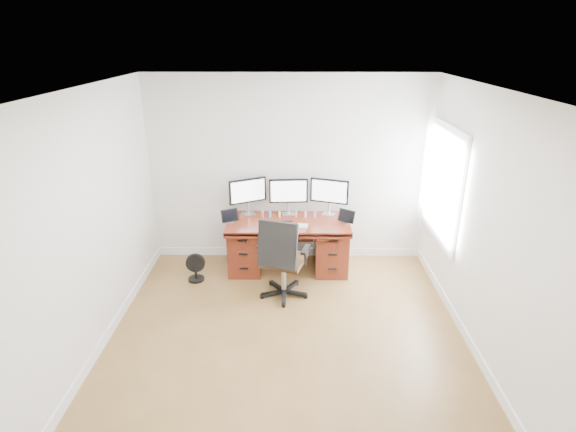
{
  "coord_description": "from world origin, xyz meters",
  "views": [
    {
      "loc": [
        0.06,
        -3.96,
        3.15
      ],
      "look_at": [
        0.0,
        1.5,
        0.95
      ],
      "focal_mm": 28.0,
      "sensor_mm": 36.0,
      "label": 1
    }
  ],
  "objects_px": {
    "desk": "(288,243)",
    "office_chair": "(282,272)",
    "floor_fan": "(195,268)",
    "keyboard": "(285,226)",
    "monitor_center": "(288,192)"
  },
  "relations": [
    {
      "from": "office_chair",
      "to": "floor_fan",
      "type": "distance_m",
      "value": 1.29
    },
    {
      "from": "floor_fan",
      "to": "keyboard",
      "type": "relative_size",
      "value": 1.43
    },
    {
      "from": "desk",
      "to": "office_chair",
      "type": "relative_size",
      "value": 1.53
    },
    {
      "from": "monitor_center",
      "to": "keyboard",
      "type": "distance_m",
      "value": 0.55
    },
    {
      "from": "floor_fan",
      "to": "keyboard",
      "type": "bearing_deg",
      "value": 3.89
    },
    {
      "from": "monitor_center",
      "to": "keyboard",
      "type": "height_order",
      "value": "monitor_center"
    },
    {
      "from": "office_chair",
      "to": "keyboard",
      "type": "xyz_separation_m",
      "value": [
        0.02,
        0.58,
        0.39
      ]
    },
    {
      "from": "monitor_center",
      "to": "keyboard",
      "type": "bearing_deg",
      "value": -99.47
    },
    {
      "from": "desk",
      "to": "office_chair",
      "type": "bearing_deg",
      "value": -94.79
    },
    {
      "from": "desk",
      "to": "keyboard",
      "type": "bearing_deg",
      "value": -101.42
    },
    {
      "from": "desk",
      "to": "monitor_center",
      "type": "relative_size",
      "value": 3.08
    },
    {
      "from": "office_chair",
      "to": "keyboard",
      "type": "height_order",
      "value": "office_chair"
    },
    {
      "from": "office_chair",
      "to": "keyboard",
      "type": "bearing_deg",
      "value": 104.65
    },
    {
      "from": "office_chair",
      "to": "keyboard",
      "type": "distance_m",
      "value": 0.7
    },
    {
      "from": "floor_fan",
      "to": "keyboard",
      "type": "xyz_separation_m",
      "value": [
        1.23,
        0.16,
        0.57
      ]
    }
  ]
}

